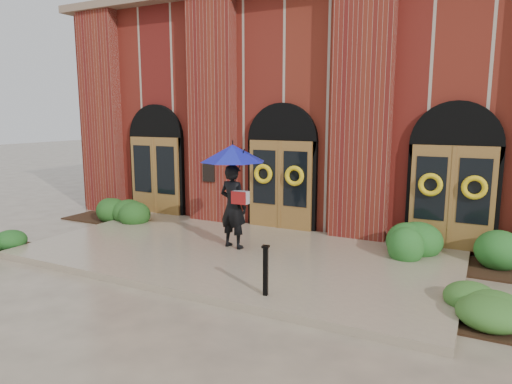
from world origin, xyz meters
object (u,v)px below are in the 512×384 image
Objects in this scene: man_with_umbrella at (233,176)px; hedge_wall_left at (111,209)px; metal_post at (266,269)px; hedge_wall_right at (480,251)px.

hedge_wall_left is (-5.32, 1.29, -1.55)m from man_with_umbrella.
metal_post is 0.33× the size of hedge_wall_left.
man_with_umbrella is at bearing -13.66° from hedge_wall_left.
hedge_wall_right is at bearing -156.28° from man_with_umbrella.
man_with_umbrella is 5.69m from hedge_wall_left.
man_with_umbrella reaches higher than metal_post.
metal_post is 5.12m from hedge_wall_right.
hedge_wall_right is at bearing 0.98° from hedge_wall_left.
hedge_wall_left is at bearing -179.02° from hedge_wall_right.
man_with_umbrella is 0.79× the size of hedge_wall_right.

